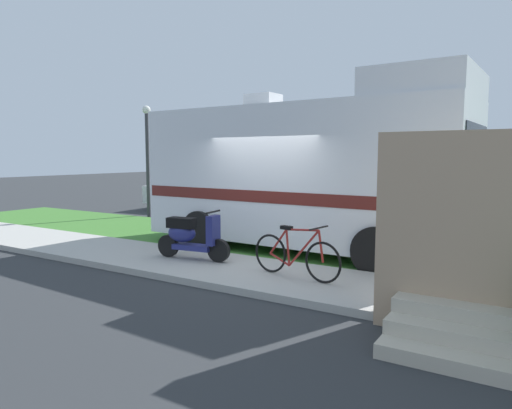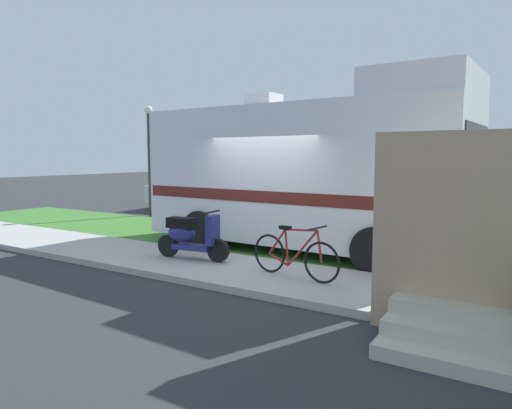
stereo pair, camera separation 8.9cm
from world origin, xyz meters
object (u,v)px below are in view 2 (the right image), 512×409
bicycle (294,255)px  street_lamp_post (149,149)px  pickup_truck_near (231,187)px  pickup_truck_far (308,183)px  bottle_green (500,306)px  scooter (190,236)px  motorhome_rv (307,173)px

bicycle → street_lamp_post: bearing=149.2°
pickup_truck_near → pickup_truck_far: pickup_truck_far is taller
bicycle → street_lamp_post: size_ratio=0.45×
pickup_truck_far → bottle_green: bearing=-53.7°
scooter → pickup_truck_near: 8.42m
motorhome_rv → pickup_truck_far: motorhome_rv is taller
motorhome_rv → pickup_truck_far: size_ratio=1.26×
pickup_truck_far → pickup_truck_near: bearing=-119.3°
pickup_truck_far → bottle_green: 13.29m
pickup_truck_far → street_lamp_post: 6.69m
scooter → pickup_truck_far: bearing=103.4°
pickup_truck_near → pickup_truck_far: 3.52m
scooter → pickup_truck_far: (-2.47, 10.36, 0.42)m
pickup_truck_far → scooter: bearing=-76.6°
scooter → bottle_green: 5.40m
motorhome_rv → street_lamp_post: (-7.08, 2.34, 0.60)m
pickup_truck_far → bottle_green: size_ratio=21.47×
bicycle → pickup_truck_far: pickup_truck_far is taller
pickup_truck_near → street_lamp_post: street_lamp_post is taller
pickup_truck_near → street_lamp_post: bearing=-120.0°
motorhome_rv → scooter: 2.94m
pickup_truck_near → pickup_truck_far: size_ratio=0.97×
bicycle → pickup_truck_near: 9.92m
bottle_green → pickup_truck_far: bearing=126.3°
bicycle → pickup_truck_near: (-6.55, 7.44, 0.46)m
pickup_truck_near → pickup_truck_far: (1.72, 3.07, 0.04)m
street_lamp_post → bottle_green: bearing=-24.3°
motorhome_rv → scooter: size_ratio=4.45×
pickup_truck_near → scooter: bearing=-60.1°
pickup_truck_near → pickup_truck_far: bearing=60.7°
motorhome_rv → scooter: motorhome_rv is taller
scooter → bottle_green: bearing=-3.6°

